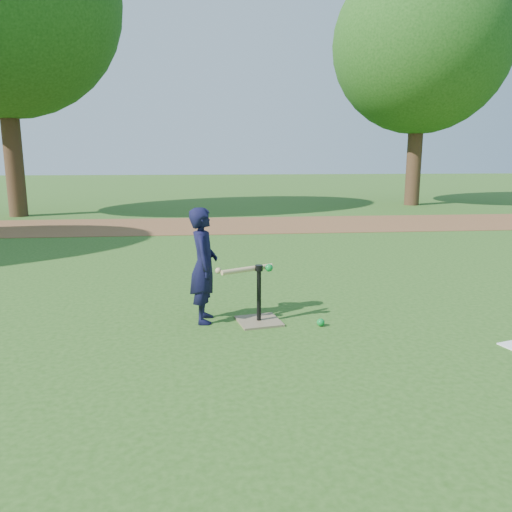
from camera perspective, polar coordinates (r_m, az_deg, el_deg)
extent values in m
plane|color=#285116|center=(5.17, 2.16, -8.03)|extent=(80.00, 80.00, 0.00)
cube|color=brown|center=(12.46, -2.61, 3.55)|extent=(24.00, 3.00, 0.01)
imported|color=black|center=(5.20, -6.00, -1.07)|extent=(0.30, 0.45, 1.21)
sphere|color=#0C862D|center=(5.20, 7.41, -7.53)|extent=(0.08, 0.08, 0.08)
cube|color=#78694C|center=(5.29, 0.33, -7.45)|extent=(0.50, 0.50, 0.02)
cylinder|color=black|center=(5.20, 0.34, -4.44)|extent=(0.05, 0.05, 0.55)
cylinder|color=black|center=(5.13, 0.34, -1.38)|extent=(0.08, 0.08, 0.06)
cylinder|color=tan|center=(5.10, -0.98, -1.52)|extent=(0.56, 0.32, 0.05)
sphere|color=tan|center=(5.04, -4.34, -1.69)|extent=(0.06, 0.06, 0.06)
sphere|color=#0C862D|center=(5.14, 1.50, -1.36)|extent=(0.08, 0.08, 0.08)
cylinder|color=#382316|center=(15.75, -26.05, 10.99)|extent=(0.50, 0.50, 3.80)
cylinder|color=#382316|center=(18.30, 17.64, 10.93)|extent=(0.50, 0.50, 3.42)
sphere|color=#285B19|center=(18.64, 18.36, 22.02)|extent=(5.80, 5.80, 5.80)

